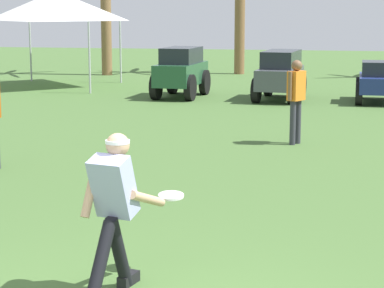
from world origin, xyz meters
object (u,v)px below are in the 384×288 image
Objects in this scene: parked_car_slot_b at (280,73)px; parked_car_slot_a at (181,71)px; frisbee_thrower at (114,206)px; frisbee_in_flight at (171,196)px; teammate_near_sideline at (296,94)px; event_tent at (56,6)px; parked_car_slot_c at (377,81)px.

parked_car_slot_a is at bearing 178.38° from parked_car_slot_b.
parked_car_slot_b is (2.80, -0.08, -0.02)m from parked_car_slot_a.
frisbee_in_flight is at bearing 60.18° from frisbee_thrower.
event_tent is (-8.05, 8.87, 1.61)m from teammate_near_sideline.
frisbee_in_flight is at bearing -78.49° from parked_car_slot_a.
frisbee_thrower is 0.65× the size of parked_car_slot_c.
frisbee_thrower is 14.53m from parked_car_slot_b.
parked_car_slot_a reaches higher than parked_car_slot_b.
parked_car_slot_c is 10.25m from event_tent.
parked_car_slot_c is at bearing -12.47° from event_tent.
frisbee_thrower is 5.01× the size of frisbee_in_flight.
parked_car_slot_b is 0.74× the size of event_tent.
frisbee_in_flight is 0.08× the size of event_tent.
parked_car_slot_a is 0.72× the size of event_tent.
teammate_near_sideline reaches higher than parked_car_slot_a.
teammate_near_sideline is at bearing -62.26° from parked_car_slot_a.
event_tent reaches higher than parked_car_slot_b.
teammate_near_sideline is 0.70× the size of parked_car_slot_c.
parked_car_slot_a is 1.09× the size of parked_car_slot_c.
frisbee_thrower is 14.73m from parked_car_slot_c.
parked_car_slot_b is 2.58m from parked_car_slot_c.
teammate_near_sideline is at bearing -47.75° from event_tent.
event_tent is at bearing 114.53° from frisbee_in_flight.
frisbee_in_flight is 0.13× the size of parked_car_slot_c.
teammate_near_sideline reaches higher than frisbee_thrower.
teammate_near_sideline is at bearing 81.66° from frisbee_thrower.
parked_car_slot_a is 5.38m from parked_car_slot_c.
parked_car_slot_a is (-2.47, 14.61, -0.06)m from frisbee_thrower.
teammate_near_sideline is 12.09m from event_tent.
frisbee_in_flight is at bearing -65.47° from event_tent.
frisbee_thrower is 0.42× the size of event_tent.
parked_car_slot_b is 1.12× the size of parked_car_slot_c.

